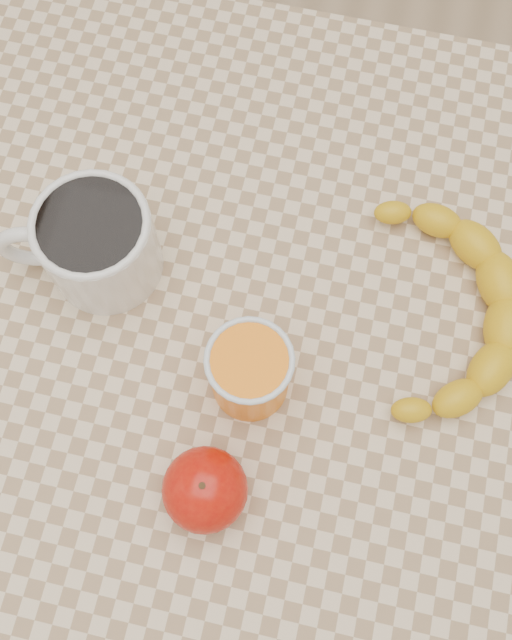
% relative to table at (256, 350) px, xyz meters
% --- Properties ---
extents(ground, '(3.00, 3.00, 0.00)m').
position_rel_table_xyz_m(ground, '(0.00, 0.00, -0.66)').
color(ground, tan).
rests_on(ground, ground).
extents(table, '(0.80, 0.80, 0.75)m').
position_rel_table_xyz_m(table, '(0.00, 0.00, 0.00)').
color(table, beige).
rests_on(table, ground).
extents(coffee_mug, '(0.17, 0.14, 0.10)m').
position_rel_table_xyz_m(coffee_mug, '(-0.17, 0.03, 0.14)').
color(coffee_mug, silver).
rests_on(coffee_mug, table).
extents(orange_juice_glass, '(0.08, 0.08, 0.09)m').
position_rel_table_xyz_m(orange_juice_glass, '(0.01, -0.06, 0.13)').
color(orange_juice_glass, orange).
rests_on(orange_juice_glass, table).
extents(apple, '(0.09, 0.09, 0.07)m').
position_rel_table_xyz_m(apple, '(-0.01, -0.17, 0.12)').
color(apple, '#A70A05').
rests_on(apple, table).
extents(banana, '(0.23, 0.30, 0.04)m').
position_rel_table_xyz_m(banana, '(0.18, 0.05, 0.11)').
color(banana, gold).
rests_on(banana, table).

